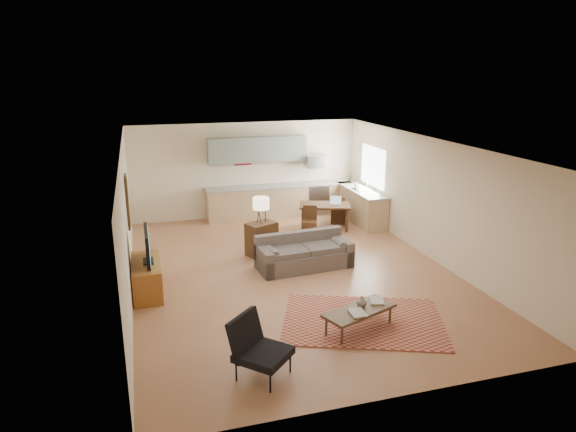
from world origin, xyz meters
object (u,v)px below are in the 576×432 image
object	(u,v)px
sofa	(304,252)
tv_credenza	(147,277)
armchair	(263,349)
coffee_table	(359,319)
dining_table	(325,217)
console_table	(262,239)

from	to	relation	value
sofa	tv_credenza	xyz separation A→B (m)	(-3.29, -0.36, -0.05)
armchair	coffee_table	bearing A→B (deg)	-19.56
dining_table	console_table	bearing A→B (deg)	-125.76
console_table	armchair	bearing A→B (deg)	-126.75
armchair	dining_table	distance (m)	6.98
dining_table	coffee_table	bearing A→B (deg)	-85.22
armchair	dining_table	xyz separation A→B (m)	(3.21, 6.20, -0.10)
tv_credenza	console_table	xyz separation A→B (m)	(2.60, 1.40, 0.07)
armchair	tv_credenza	distance (m)	3.65
sofa	dining_table	size ratio (longest dim) A/B	1.58
coffee_table	dining_table	bearing A→B (deg)	54.06
coffee_table	armchair	distance (m)	2.02
sofa	dining_table	xyz separation A→B (m)	(1.39, 2.49, -0.03)
tv_credenza	dining_table	bearing A→B (deg)	31.38
sofa	coffee_table	xyz separation A→B (m)	(-0.00, -2.86, -0.17)
tv_credenza	armchair	bearing A→B (deg)	-66.26
sofa	coffee_table	bearing A→B (deg)	-94.85
coffee_table	dining_table	size ratio (longest dim) A/B	0.95
sofa	coffee_table	size ratio (longest dim) A/B	1.65
console_table	tv_credenza	bearing A→B (deg)	-175.05
sofa	armchair	size ratio (longest dim) A/B	2.40
coffee_table	tv_credenza	world-z (taller)	tv_credenza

